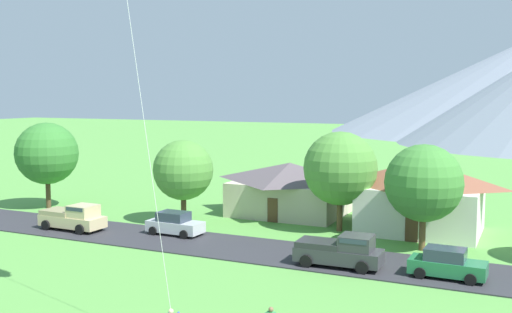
# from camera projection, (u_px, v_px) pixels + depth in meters

# --- Properties ---
(road_strip) EXTENTS (160.00, 6.22, 0.08)m
(road_strip) POSITION_uv_depth(u_px,v_px,m) (316.00, 257.00, 38.37)
(road_strip) COLOR #2D2D33
(road_strip) RESTS_ON ground
(house_leftmost) EXTENTS (9.33, 7.72, 5.45)m
(house_leftmost) POSITION_uv_depth(u_px,v_px,m) (421.00, 195.00, 45.45)
(house_leftmost) COLOR silver
(house_leftmost) RESTS_ON ground
(house_left_center) EXTENTS (9.96, 8.09, 4.53)m
(house_left_center) POSITION_uv_depth(u_px,v_px,m) (290.00, 188.00, 52.23)
(house_left_center) COLOR beige
(house_left_center) RESTS_ON ground
(tree_near_left) EXTENTS (5.61, 5.61, 7.64)m
(tree_near_left) POSITION_uv_depth(u_px,v_px,m) (340.00, 168.00, 45.43)
(tree_near_left) COLOR brown
(tree_near_left) RESTS_ON ground
(tree_right_of_center) EXTENTS (5.18, 5.18, 7.15)m
(tree_right_of_center) POSITION_uv_depth(u_px,v_px,m) (424.00, 183.00, 39.78)
(tree_right_of_center) COLOR brown
(tree_right_of_center) RESTS_ON ground
(tree_near_right) EXTENTS (5.65, 5.65, 7.89)m
(tree_near_right) POSITION_uv_depth(u_px,v_px,m) (47.00, 153.00, 54.75)
(tree_near_right) COLOR #4C3823
(tree_near_right) RESTS_ON ground
(tree_far_right) EXTENTS (4.88, 4.88, 6.79)m
(tree_far_right) POSITION_uv_depth(u_px,v_px,m) (183.00, 170.00, 48.37)
(tree_far_right) COLOR #4C3823
(tree_far_right) RESTS_ON ground
(parked_car_silver_west_end) EXTENTS (4.24, 2.15, 1.68)m
(parked_car_silver_west_end) POSITION_uv_depth(u_px,v_px,m) (175.00, 224.00, 44.43)
(parked_car_silver_west_end) COLOR #B7BCC1
(parked_car_silver_west_end) RESTS_ON road_strip
(parked_car_green_mid_east) EXTENTS (4.24, 2.16, 1.68)m
(parked_car_green_mid_east) POSITION_uv_depth(u_px,v_px,m) (447.00, 264.00, 33.88)
(parked_car_green_mid_east) COLOR #237042
(parked_car_green_mid_east) RESTS_ON road_strip
(pickup_truck_charcoal_west_side) EXTENTS (5.25, 2.43, 1.99)m
(pickup_truck_charcoal_west_side) POSITION_uv_depth(u_px,v_px,m) (341.00, 250.00, 36.07)
(pickup_truck_charcoal_west_side) COLOR #333338
(pickup_truck_charcoal_west_side) RESTS_ON road_strip
(pickup_truck_sand_east_side) EXTENTS (5.25, 2.42, 1.99)m
(pickup_truck_sand_east_side) POSITION_uv_depth(u_px,v_px,m) (74.00, 217.00, 45.91)
(pickup_truck_sand_east_side) COLOR #C6B284
(pickup_truck_sand_east_side) RESTS_ON road_strip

